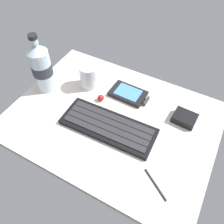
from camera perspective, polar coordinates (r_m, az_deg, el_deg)
name	(u,v)px	position (r cm, az deg, el deg)	size (l,w,h in cm)	color
ground_plane	(112,120)	(73.76, -0.09, -2.09)	(64.00, 48.00, 2.80)	beige
keyboard	(108,126)	(70.21, -0.89, -3.50)	(29.34, 11.93, 1.70)	black
handheld_device	(130,94)	(79.21, 4.42, 4.41)	(12.96, 7.94, 1.50)	black
juice_cup	(89,77)	(80.97, -5.69, 8.65)	(6.40, 6.40, 8.50)	silver
water_bottle	(41,67)	(79.87, -17.03, 10.57)	(6.73, 6.73, 20.80)	silver
charger_block	(185,118)	(75.03, 17.49, -1.44)	(7.00, 5.60, 2.40)	black
trackball_mouse	(101,98)	(77.40, -2.79, 3.52)	(2.20, 2.20, 2.20)	red
stylus_pen	(155,184)	(62.76, 10.70, -17.13)	(0.70, 0.70, 9.50)	#26262B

